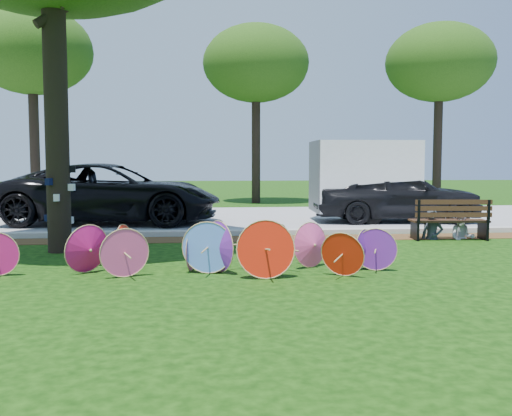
% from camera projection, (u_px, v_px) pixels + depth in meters
% --- Properties ---
extents(ground, '(90.00, 90.00, 0.00)m').
position_uv_depth(ground, '(235.00, 281.00, 8.27)').
color(ground, black).
rests_on(ground, ground).
extents(mulch_strip, '(90.00, 1.00, 0.01)m').
position_uv_depth(mulch_strip, '(223.00, 239.00, 12.73)').
color(mulch_strip, '#472D16').
rests_on(mulch_strip, ground).
extents(curb, '(90.00, 0.30, 0.12)m').
position_uv_depth(curb, '(222.00, 233.00, 13.42)').
color(curb, '#B7B5AD').
rests_on(curb, ground).
extents(street, '(90.00, 8.00, 0.01)m').
position_uv_depth(street, '(217.00, 218.00, 17.54)').
color(street, gray).
rests_on(street, ground).
extents(parasol_pile, '(6.52, 1.81, 0.89)m').
position_uv_depth(parasol_pile, '(223.00, 249.00, 8.88)').
color(parasol_pile, red).
rests_on(parasol_pile, ground).
extents(black_van, '(6.28, 3.34, 1.68)m').
position_uv_depth(black_van, '(112.00, 194.00, 15.95)').
color(black_van, black).
rests_on(black_van, ground).
extents(dark_pickup, '(4.83, 2.21, 1.61)m').
position_uv_depth(dark_pickup, '(396.00, 194.00, 16.37)').
color(dark_pickup, black).
rests_on(dark_pickup, ground).
extents(cargo_trailer, '(2.97, 1.96, 2.63)m').
position_uv_depth(cargo_trailer, '(364.00, 176.00, 16.52)').
color(cargo_trailer, white).
rests_on(cargo_trailer, ground).
extents(park_bench, '(1.76, 0.79, 0.90)m').
position_uv_depth(park_bench, '(449.00, 219.00, 12.69)').
color(park_bench, black).
rests_on(park_bench, ground).
extents(person_left, '(0.55, 0.44, 1.31)m').
position_uv_depth(person_left, '(433.00, 210.00, 12.69)').
color(person_left, '#323944').
rests_on(person_left, ground).
extents(person_right, '(0.68, 0.61, 1.14)m').
position_uv_depth(person_right, '(463.00, 214.00, 12.76)').
color(person_right, silver).
rests_on(person_right, ground).
extents(bg_trees, '(20.32, 6.36, 7.40)m').
position_uv_depth(bg_trees, '(250.00, 60.00, 22.58)').
color(bg_trees, black).
rests_on(bg_trees, ground).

